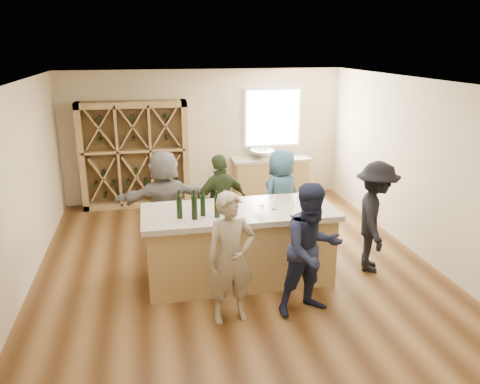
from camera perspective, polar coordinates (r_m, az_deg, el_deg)
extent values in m
cube|color=brown|center=(7.37, -0.46, -9.44)|extent=(6.00, 7.00, 0.10)
cube|color=white|center=(6.58, -0.52, 13.67)|extent=(6.00, 7.00, 0.10)
cube|color=beige|center=(10.25, -4.34, 6.90)|extent=(6.00, 0.10, 2.80)
cube|color=beige|center=(3.69, 10.54, -13.91)|extent=(6.00, 0.10, 2.80)
cube|color=beige|center=(6.95, -25.99, -0.11)|extent=(0.10, 7.00, 2.80)
cube|color=beige|center=(7.98, 21.57, 2.58)|extent=(0.10, 7.00, 2.80)
cube|color=white|center=(10.40, 3.99, 9.03)|extent=(1.30, 0.06, 1.30)
cube|color=white|center=(10.37, 4.04, 9.00)|extent=(1.18, 0.01, 1.18)
cube|color=#9E7E4B|center=(9.96, -12.70, 4.44)|extent=(2.20, 0.45, 2.20)
cube|color=#9E7E4B|center=(10.40, 3.70, 1.59)|extent=(1.60, 0.58, 0.86)
cube|color=#A59B87|center=(10.29, 3.75, 4.05)|extent=(1.70, 0.62, 0.06)
imported|color=silver|center=(10.21, 2.68, 4.67)|extent=(0.54, 0.54, 0.19)
cylinder|color=silver|center=(10.37, 2.44, 5.20)|extent=(0.02, 0.02, 0.30)
cube|color=#9E7E4B|center=(6.80, -0.12, -6.73)|extent=(2.60, 1.00, 1.00)
cube|color=#A59B87|center=(6.59, -0.12, -2.46)|extent=(2.72, 1.12, 0.08)
cylinder|color=black|center=(6.27, -7.40, -1.83)|extent=(0.10, 0.10, 0.31)
cylinder|color=black|center=(6.20, -5.58, -1.88)|extent=(0.09, 0.09, 0.33)
cylinder|color=black|center=(6.32, -4.56, -1.65)|extent=(0.09, 0.09, 0.29)
cylinder|color=black|center=(6.23, -2.83, -1.89)|extent=(0.08, 0.08, 0.29)
cylinder|color=black|center=(6.37, -2.16, -1.36)|extent=(0.09, 0.09, 0.31)
cone|color=white|center=(6.07, -2.29, -2.96)|extent=(0.08, 0.08, 0.18)
cone|color=white|center=(6.22, 2.63, -2.47)|extent=(0.09, 0.09, 0.18)
cone|color=white|center=(6.33, 6.35, -2.25)|extent=(0.08, 0.08, 0.17)
cone|color=white|center=(6.56, 4.15, -1.33)|extent=(0.10, 0.10, 0.20)
cone|color=white|center=(6.55, 8.35, -1.52)|extent=(0.08, 0.08, 0.20)
cube|color=white|center=(6.13, -2.36, -3.64)|extent=(0.28, 0.34, 0.00)
cube|color=white|center=(6.27, 2.77, -3.15)|extent=(0.19, 0.27, 0.00)
cube|color=white|center=(6.47, 7.51, -2.63)|extent=(0.28, 0.34, 0.00)
imported|color=gray|center=(5.70, -1.13, -8.11)|extent=(0.66, 0.51, 1.67)
imported|color=#191E38|center=(5.92, 8.78, -7.01)|extent=(0.91, 0.62, 1.72)
imported|color=black|center=(7.24, 16.12, -2.95)|extent=(0.88, 1.20, 1.69)
imported|color=#263319|center=(7.64, -2.35, -1.39)|extent=(1.06, 0.76, 1.63)
imported|color=#335972|center=(8.03, 5.06, -0.49)|extent=(0.95, 0.84, 1.63)
imported|color=slate|center=(7.68, -9.15, -1.16)|extent=(1.65, 0.77, 1.72)
cone|color=white|center=(6.73, -0.88, -0.87)|extent=(0.07, 0.07, 0.18)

